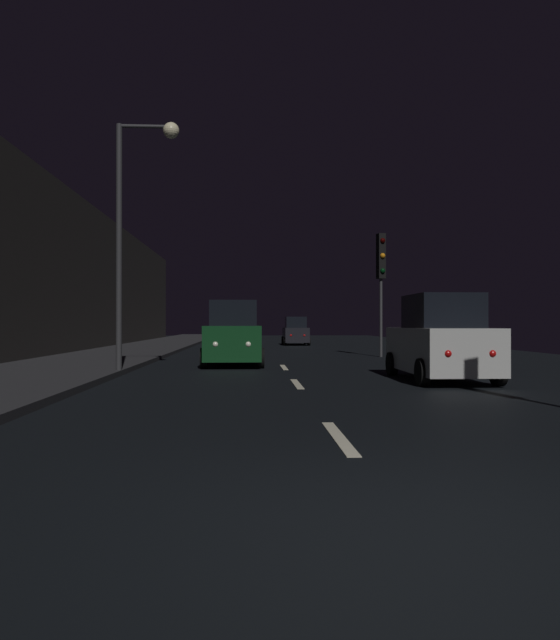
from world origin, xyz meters
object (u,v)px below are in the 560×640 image
(traffic_light_far_right, at_px, (381,267))
(car_parked_right_near, at_px, (441,341))
(streetlamp_overhead, at_px, (137,206))
(car_approaching_headlights, at_px, (234,336))
(car_distant_taillights, at_px, (296,332))

(traffic_light_far_right, height_order, car_parked_right_near, traffic_light_far_right)
(streetlamp_overhead, distance_m, car_approaching_headlights, 5.89)
(streetlamp_overhead, distance_m, car_parked_right_near, 8.78)
(traffic_light_far_right, bearing_deg, car_approaching_headlights, -63.55)
(car_parked_right_near, bearing_deg, car_distant_taillights, 3.97)
(traffic_light_far_right, bearing_deg, car_distant_taillights, 178.95)
(streetlamp_overhead, height_order, car_approaching_headlights, streetlamp_overhead)
(traffic_light_far_right, xyz_separation_m, car_distant_taillights, (-2.52, 14.30, -2.96))
(car_approaching_headlights, bearing_deg, traffic_light_far_right, 127.48)
(streetlamp_overhead, bearing_deg, car_approaching_headlights, 57.09)
(car_distant_taillights, bearing_deg, traffic_light_far_right, -170.01)
(streetlamp_overhead, height_order, car_distant_taillights, streetlamp_overhead)
(traffic_light_far_right, distance_m, car_parked_right_near, 10.78)
(traffic_light_far_right, bearing_deg, streetlamp_overhead, -56.15)
(car_approaching_headlights, relative_size, car_parked_right_near, 1.02)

